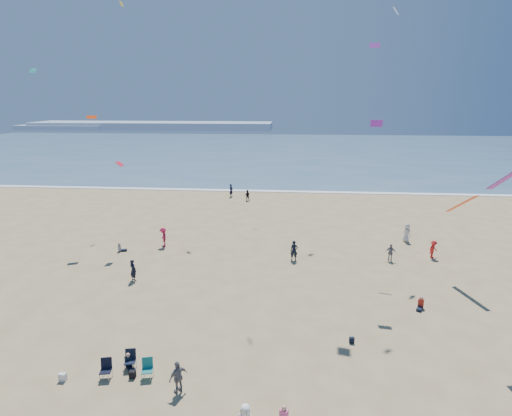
{
  "coord_description": "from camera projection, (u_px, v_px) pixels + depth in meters",
  "views": [
    {
      "loc": [
        3.78,
        -12.72,
        13.15
      ],
      "look_at": [
        2.0,
        8.0,
        7.5
      ],
      "focal_mm": 28.0,
      "sensor_mm": 36.0,
      "label": 1
    }
  ],
  "objects": [
    {
      "name": "ocean",
      "position": [
        276.0,
        150.0,
        107.31
      ],
      "size": [
        220.0,
        100.0,
        0.06
      ],
      "primitive_type": "cube",
      "color": "#476B84",
      "rests_on": "ground"
    },
    {
      "name": "surf_line",
      "position": [
        264.0,
        191.0,
        59.24
      ],
      "size": [
        220.0,
        1.2,
        0.08
      ],
      "primitive_type": "cube",
      "color": "white",
      "rests_on": "ground"
    },
    {
      "name": "headland_far",
      "position": [
        152.0,
        126.0,
        183.97
      ],
      "size": [
        110.0,
        20.0,
        3.2
      ],
      "primitive_type": "cube",
      "color": "#7A8EA8",
      "rests_on": "ground"
    },
    {
      "name": "headland_near",
      "position": [
        64.0,
        127.0,
        182.64
      ],
      "size": [
        40.0,
        14.0,
        2.0
      ],
      "primitive_type": "cube",
      "color": "#7A8EA8",
      "rests_on": "ground"
    },
    {
      "name": "standing_flyers",
      "position": [
        298.0,
        292.0,
        26.38
      ],
      "size": [
        30.75,
        50.31,
        1.89
      ],
      "color": "slate",
      "rests_on": "ground"
    },
    {
      "name": "seated_group",
      "position": [
        225.0,
        336.0,
        22.28
      ],
      "size": [
        24.69,
        23.46,
        0.84
      ],
      "color": "silver",
      "rests_on": "ground"
    },
    {
      "name": "chair_cluster",
      "position": [
        128.0,
        367.0,
        19.57
      ],
      "size": [
        2.71,
        1.5,
        1.0
      ],
      "color": "black",
      "rests_on": "ground"
    },
    {
      "name": "white_tote",
      "position": [
        63.0,
        377.0,
        19.27
      ],
      "size": [
        0.35,
        0.2,
        0.4
      ],
      "primitive_type": "cube",
      "color": "silver",
      "rests_on": "ground"
    },
    {
      "name": "black_backpack",
      "position": [
        132.0,
        374.0,
        19.47
      ],
      "size": [
        0.3,
        0.22,
        0.38
      ],
      "primitive_type": "cube",
      "color": "black",
      "rests_on": "ground"
    },
    {
      "name": "navy_bag",
      "position": [
        352.0,
        340.0,
        22.28
      ],
      "size": [
        0.28,
        0.18,
        0.34
      ],
      "primitive_type": "cube",
      "color": "black",
      "rests_on": "ground"
    },
    {
      "name": "kites_aloft",
      "position": [
        379.0,
        84.0,
        25.03
      ],
      "size": [
        35.9,
        44.11,
        30.43
      ],
      "color": "purple",
      "rests_on": "ground"
    }
  ]
}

